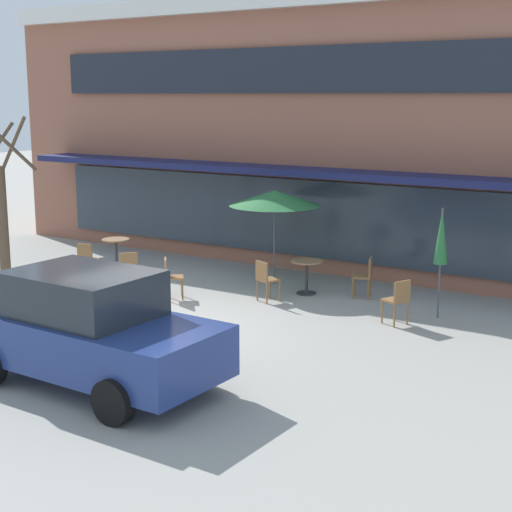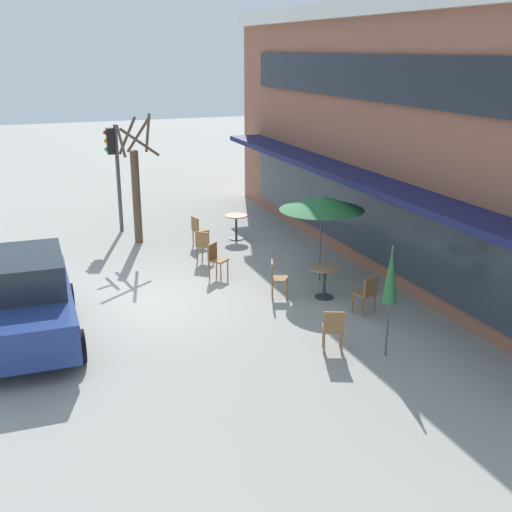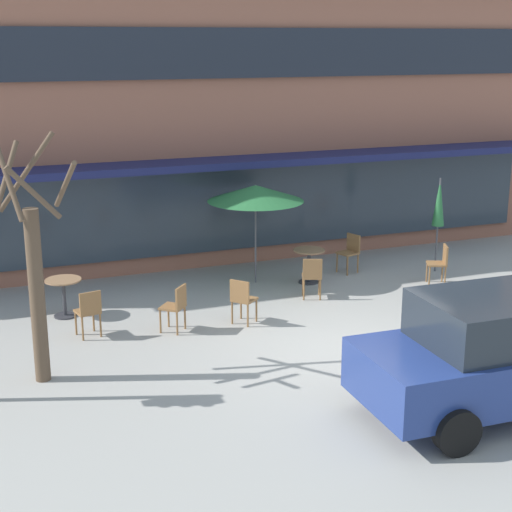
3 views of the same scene
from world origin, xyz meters
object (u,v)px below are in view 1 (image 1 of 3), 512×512
cafe_chair_1 (365,274)px  cafe_table_near_wall (116,248)px  cafe_chair_5 (398,298)px  street_tree (3,212)px  cafe_table_streetside (307,271)px  cafe_chair_2 (87,258)px  patio_umbrella_cream_folded (275,198)px  cafe_chair_3 (266,278)px  cafe_chair_4 (171,275)px  cafe_chair_0 (128,268)px  parked_sedan (89,329)px  patio_umbrella_green_folded (441,237)px

cafe_chair_1 → cafe_table_near_wall: bearing=-173.8°
cafe_chair_5 → street_tree: 9.06m
cafe_table_streetside → cafe_chair_2: (-5.10, -1.60, 0.01)m
patio_umbrella_cream_folded → cafe_chair_1: 2.78m
cafe_table_near_wall → cafe_chair_2: cafe_chair_2 is taller
cafe_chair_2 → cafe_chair_3: 4.72m
cafe_chair_4 → cafe_chair_3: bearing=25.6°
cafe_chair_0 → cafe_chair_4: 1.28m
cafe_table_near_wall → cafe_chair_4: cafe_chair_4 is taller
cafe_chair_4 → cafe_table_streetside: bearing=40.5°
cafe_table_near_wall → parked_sedan: size_ratio=0.18×
cafe_chair_4 → patio_umbrella_green_folded: bearing=17.4°
cafe_chair_2 → cafe_chair_4: (2.82, -0.35, 0.00)m
cafe_chair_2 → cafe_chair_3: (4.69, 0.54, 0.00)m
street_tree → patio_umbrella_green_folded: bearing=17.6°
cafe_chair_0 → cafe_chair_2: size_ratio=1.00×
cafe_chair_0 → cafe_chair_1: bearing=25.6°
cafe_table_near_wall → patio_umbrella_green_folded: size_ratio=0.35×
patio_umbrella_cream_folded → cafe_chair_0: (-2.45, -2.31, -1.50)m
cafe_chair_3 → cafe_chair_4: (-1.87, -0.90, 0.00)m
cafe_chair_1 → street_tree: size_ratio=0.23×
cafe_table_near_wall → cafe_chair_0: (1.82, -1.57, 0.01)m
patio_umbrella_cream_folded → street_tree: 6.17m
cafe_chair_0 → cafe_chair_2: (-1.55, 0.29, 0.00)m
cafe_chair_4 → parked_sedan: size_ratio=0.21×
cafe_chair_3 → cafe_chair_4: 2.07m
cafe_chair_3 → street_tree: size_ratio=0.23×
cafe_table_near_wall → cafe_table_streetside: (5.37, 0.31, 0.00)m
patio_umbrella_green_folded → cafe_chair_2: (-8.23, -1.34, -1.10)m
cafe_table_streetside → cafe_chair_2: 5.35m
cafe_chair_1 → cafe_chair_5: (1.41, -1.56, 0.00)m
cafe_chair_5 → cafe_chair_2: bearing=-176.7°
cafe_table_near_wall → cafe_table_streetside: 5.38m
cafe_table_near_wall → cafe_chair_1: 6.64m
cafe_chair_2 → cafe_chair_5: size_ratio=1.00×
cafe_chair_2 → street_tree: bearing=-122.4°
cafe_chair_1 → patio_umbrella_green_folded: bearing=-19.4°
parked_sedan → cafe_table_streetside: bearing=89.5°
cafe_chair_5 → street_tree: size_ratio=0.23×
street_tree → cafe_chair_4: bearing=17.8°
patio_umbrella_green_folded → patio_umbrella_cream_folded: bearing=170.8°
patio_umbrella_cream_folded → cafe_chair_4: size_ratio=2.47×
patio_umbrella_green_folded → cafe_chair_4: size_ratio=2.47×
cafe_table_near_wall → street_tree: size_ratio=0.20×
patio_umbrella_green_folded → cafe_chair_1: size_ratio=2.47×
parked_sedan → cafe_chair_0: bearing=126.3°
cafe_table_streetside → patio_umbrella_cream_folded: size_ratio=0.35×
patio_umbrella_cream_folded → cafe_chair_1: (2.34, -0.02, -1.50)m
patio_umbrella_green_folded → cafe_chair_4: (-5.41, -1.69, -1.10)m
patio_umbrella_green_folded → cafe_chair_1: bearing=160.6°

